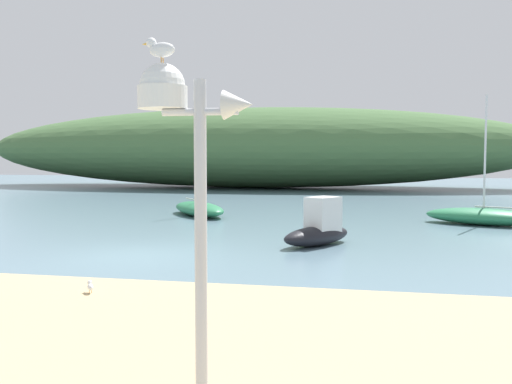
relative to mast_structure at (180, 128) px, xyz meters
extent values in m
plane|color=slate|center=(-4.12, 8.51, -2.90)|extent=(120.00, 120.00, 0.00)
ellipsoid|color=#476B3D|center=(-7.99, 41.79, 0.58)|extent=(50.09, 14.19, 6.97)
cylinder|color=silver|center=(0.20, 0.00, -1.13)|extent=(0.12, 0.12, 3.15)
cylinder|color=silver|center=(0.20, 0.00, 0.15)|extent=(0.74, 0.07, 0.07)
cylinder|color=white|center=(-0.17, 0.00, 0.29)|extent=(0.47, 0.47, 0.21)
sphere|color=white|center=(-0.17, 0.00, 0.40)|extent=(0.43, 0.43, 0.43)
cone|color=silver|center=(0.57, 0.00, 0.21)|extent=(0.28, 0.28, 0.28)
cylinder|color=orange|center=(-0.17, -0.02, 0.64)|extent=(0.01, 0.01, 0.05)
cylinder|color=orange|center=(-0.17, 0.02, 0.64)|extent=(0.01, 0.01, 0.05)
ellipsoid|color=white|center=(-0.17, 0.00, 0.73)|extent=(0.27, 0.14, 0.14)
ellipsoid|color=#9EA0A8|center=(-0.17, 0.00, 0.76)|extent=(0.25, 0.11, 0.05)
sphere|color=white|center=(-0.28, 0.01, 0.81)|extent=(0.10, 0.10, 0.10)
cone|color=gold|center=(-0.35, 0.01, 0.80)|extent=(0.06, 0.03, 0.03)
ellipsoid|color=#287A4C|center=(6.35, 17.32, -2.58)|extent=(4.69, 3.14, 0.65)
cylinder|color=silver|center=(6.35, 17.32, -0.15)|extent=(0.08, 0.08, 4.60)
cylinder|color=silver|center=(6.96, 17.07, -2.20)|extent=(1.86, 0.78, 0.06)
ellipsoid|color=#287A4C|center=(-5.55, 18.37, -2.60)|extent=(3.94, 4.40, 0.62)
cylinder|color=silver|center=(-5.55, 18.37, -0.63)|extent=(0.08, 0.08, 3.68)
cylinder|color=silver|center=(-5.96, 18.89, -2.22)|extent=(1.27, 1.58, 0.06)
ellipsoid|color=black|center=(0.39, 11.11, -2.62)|extent=(2.31, 2.74, 0.58)
cube|color=silver|center=(0.55, 11.34, -2.00)|extent=(1.14, 1.20, 1.06)
cylinder|color=orange|center=(-3.06, 3.82, -2.68)|extent=(0.01, 0.01, 0.05)
cylinder|color=orange|center=(-3.03, 3.84, -2.68)|extent=(0.01, 0.01, 0.05)
ellipsoid|color=white|center=(-3.04, 3.83, -2.59)|extent=(0.21, 0.24, 0.12)
ellipsoid|color=#9EA0A8|center=(-3.04, 3.83, -2.57)|extent=(0.18, 0.22, 0.04)
sphere|color=white|center=(-3.10, 3.91, -2.53)|extent=(0.08, 0.08, 0.08)
cone|color=gold|center=(-3.13, 3.96, -2.54)|extent=(0.05, 0.06, 0.02)
camera|label=1|loc=(1.71, -4.90, -0.28)|focal=37.83mm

